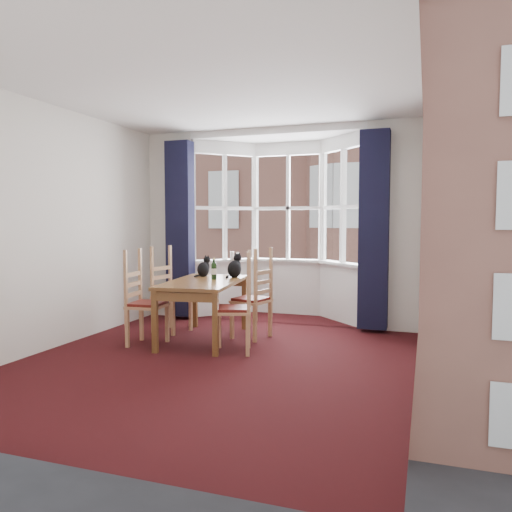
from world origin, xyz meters
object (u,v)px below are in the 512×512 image
at_px(chair_left_near, 140,305).
at_px(chair_right_far, 257,301).
at_px(cat_right, 235,268).
at_px(candle_short, 238,256).
at_px(dining_table, 204,287).
at_px(chair_right_near, 241,310).
at_px(cat_left, 204,268).
at_px(candle_tall, 232,256).
at_px(chair_left_far, 167,296).
at_px(wine_bottle, 214,270).

relative_size(chair_left_near, chair_right_far, 1.00).
height_order(cat_right, candle_short, cat_right).
xyz_separation_m(dining_table, chair_right_near, (0.64, -0.39, -0.18)).
height_order(cat_left, candle_tall, cat_left).
bearing_deg(chair_right_far, cat_right, 153.52).
distance_m(dining_table, candle_short, 1.73).
bearing_deg(cat_left, chair_left_far, -167.19).
distance_m(wine_bottle, candle_tall, 1.56).
height_order(chair_left_far, chair_right_near, same).
distance_m(cat_right, wine_bottle, 0.35).
xyz_separation_m(chair_right_far, candle_short, (-0.80, 1.42, 0.45)).
xyz_separation_m(chair_left_near, candle_tall, (0.34, 2.11, 0.46)).
height_order(dining_table, cat_right, cat_right).
distance_m(chair_left_far, cat_right, 1.01).
bearing_deg(chair_left_far, cat_right, 9.85).
relative_size(chair_left_near, cat_right, 2.76).
xyz_separation_m(chair_left_near, cat_right, (0.86, 0.91, 0.39)).
bearing_deg(chair_left_near, wine_bottle, 40.97).
relative_size(chair_left_far, wine_bottle, 3.42).
xyz_separation_m(chair_left_far, cat_right, (0.92, 0.16, 0.39)).
bearing_deg(chair_left_far, cat_left, 12.81).
height_order(dining_table, cat_left, cat_left).
distance_m(chair_left_near, cat_left, 1.04).
xyz_separation_m(chair_right_near, wine_bottle, (-0.57, 0.55, 0.39)).
xyz_separation_m(cat_left, cat_right, (0.42, 0.05, 0.02)).
xyz_separation_m(dining_table, cat_left, (-0.19, 0.42, 0.19)).
distance_m(chair_right_far, cat_right, 0.57).
xyz_separation_m(dining_table, cat_right, (0.23, 0.46, 0.21)).
xyz_separation_m(chair_right_near, cat_left, (-0.83, 0.81, 0.38)).
distance_m(chair_left_near, cat_right, 1.31).
distance_m(cat_right, candle_tall, 1.31).
xyz_separation_m(chair_left_near, chair_right_near, (1.26, 0.06, 0.00)).
bearing_deg(chair_right_far, candle_short, 119.49).
bearing_deg(dining_table, chair_left_near, -144.56).
bearing_deg(wine_bottle, chair_right_far, 12.72).
height_order(chair_right_far, cat_right, cat_right).
bearing_deg(dining_table, wine_bottle, 66.70).
relative_size(wine_bottle, candle_tall, 2.12).
bearing_deg(candle_short, dining_table, -83.25).
distance_m(chair_right_near, candle_short, 2.30).
relative_size(chair_left_far, candle_short, 8.44).
relative_size(cat_left, wine_bottle, 1.08).
xyz_separation_m(cat_right, candle_tall, (-0.52, 1.21, 0.07)).
bearing_deg(chair_left_near, dining_table, 35.44).
xyz_separation_m(chair_left_near, chair_right_far, (1.23, 0.72, 0.00)).
xyz_separation_m(chair_left_near, candle_short, (0.42, 2.14, 0.45)).
bearing_deg(chair_left_near, chair_right_near, 2.56).
distance_m(chair_right_near, cat_left, 1.22).
relative_size(chair_left_near, chair_right_near, 1.00).
bearing_deg(cat_right, chair_left_near, -133.26).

